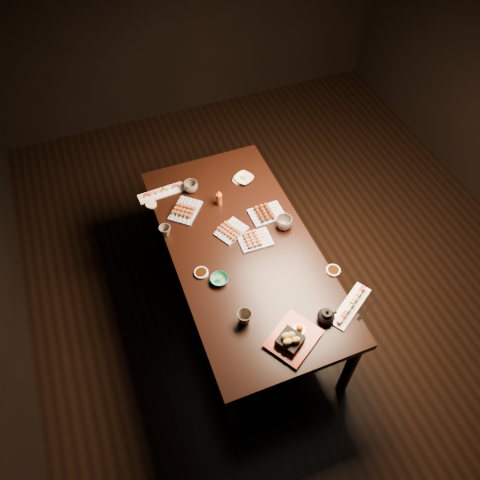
% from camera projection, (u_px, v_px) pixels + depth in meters
% --- Properties ---
extents(ground, '(5.00, 5.00, 0.00)m').
position_uv_depth(ground, '(292.00, 286.00, 3.71)').
color(ground, black).
rests_on(ground, ground).
extents(dining_table, '(1.31, 1.96, 0.75)m').
position_uv_depth(dining_table, '(243.00, 280.00, 3.30)').
color(dining_table, black).
rests_on(dining_table, ground).
extents(sushi_platter_near, '(0.34, 0.26, 0.04)m').
position_uv_depth(sushi_platter_near, '(351.00, 305.00, 2.72)').
color(sushi_platter_near, white).
rests_on(sushi_platter_near, dining_table).
extents(sushi_platter_far, '(0.33, 0.11, 0.04)m').
position_uv_depth(sushi_platter_far, '(161.00, 191.00, 3.28)').
color(sushi_platter_far, white).
rests_on(sushi_platter_far, dining_table).
extents(yakitori_plate_center, '(0.24, 0.22, 0.05)m').
position_uv_depth(yakitori_plate_center, '(231.00, 229.00, 3.07)').
color(yakitori_plate_center, '#828EB6').
rests_on(yakitori_plate_center, dining_table).
extents(yakitori_plate_right, '(0.21, 0.16, 0.05)m').
position_uv_depth(yakitori_plate_right, '(255.00, 238.00, 3.02)').
color(yakitori_plate_right, '#828EB6').
rests_on(yakitori_plate_right, dining_table).
extents(yakitori_plate_left, '(0.27, 0.28, 0.06)m').
position_uv_depth(yakitori_plate_left, '(185.00, 208.00, 3.17)').
color(yakitori_plate_left, '#828EB6').
rests_on(yakitori_plate_left, dining_table).
extents(tsukune_plate, '(0.23, 0.17, 0.06)m').
position_uv_depth(tsukune_plate, '(267.00, 212.00, 3.15)').
color(tsukune_plate, '#828EB6').
rests_on(tsukune_plate, dining_table).
extents(edamame_bowl_green, '(0.12, 0.12, 0.03)m').
position_uv_depth(edamame_bowl_green, '(219.00, 280.00, 2.83)').
color(edamame_bowl_green, '#2D896F').
rests_on(edamame_bowl_green, dining_table).
extents(edamame_bowl_cream, '(0.17, 0.17, 0.03)m').
position_uv_depth(edamame_bowl_cream, '(244.00, 179.00, 3.37)').
color(edamame_bowl_cream, beige).
rests_on(edamame_bowl_cream, dining_table).
extents(tempura_tray, '(0.36, 0.34, 0.10)m').
position_uv_depth(tempura_tray, '(294.00, 335.00, 2.57)').
color(tempura_tray, black).
rests_on(tempura_tray, dining_table).
extents(teacup_near_left, '(0.12, 0.12, 0.08)m').
position_uv_depth(teacup_near_left, '(245.00, 317.00, 2.65)').
color(teacup_near_left, '#53493F').
rests_on(teacup_near_left, dining_table).
extents(teacup_mid_right, '(0.14, 0.14, 0.09)m').
position_uv_depth(teacup_mid_right, '(284.00, 223.00, 3.08)').
color(teacup_mid_right, '#53493F').
rests_on(teacup_mid_right, dining_table).
extents(teacup_far_left, '(0.09, 0.09, 0.07)m').
position_uv_depth(teacup_far_left, '(165.00, 231.00, 3.04)').
color(teacup_far_left, '#53493F').
rests_on(teacup_far_left, dining_table).
extents(teacup_far_right, '(0.12, 0.12, 0.08)m').
position_uv_depth(teacup_far_right, '(191.00, 187.00, 3.29)').
color(teacup_far_right, '#53493F').
rests_on(teacup_far_right, dining_table).
extents(teapot, '(0.12, 0.12, 0.10)m').
position_uv_depth(teapot, '(326.00, 315.00, 2.64)').
color(teapot, black).
rests_on(teapot, dining_table).
extents(condiment_bottle, '(0.04, 0.04, 0.13)m').
position_uv_depth(condiment_bottle, '(219.00, 198.00, 3.19)').
color(condiment_bottle, brown).
rests_on(condiment_bottle, dining_table).
extents(sauce_dish_west, '(0.10, 0.10, 0.02)m').
position_uv_depth(sauce_dish_west, '(201.00, 273.00, 2.87)').
color(sauce_dish_west, white).
rests_on(sauce_dish_west, dining_table).
extents(sauce_dish_east, '(0.08, 0.08, 0.01)m').
position_uv_depth(sauce_dish_east, '(238.00, 180.00, 3.37)').
color(sauce_dish_east, white).
rests_on(sauce_dish_east, dining_table).
extents(sauce_dish_se, '(0.10, 0.10, 0.02)m').
position_uv_depth(sauce_dish_se, '(333.00, 270.00, 2.88)').
color(sauce_dish_se, white).
rests_on(sauce_dish_se, dining_table).
extents(sauce_dish_nw, '(0.09, 0.09, 0.01)m').
position_uv_depth(sauce_dish_nw, '(151.00, 204.00, 3.23)').
color(sauce_dish_nw, white).
rests_on(sauce_dish_nw, dining_table).
extents(chopsticks_near, '(0.12, 0.17, 0.01)m').
position_uv_depth(chopsticks_near, '(295.00, 352.00, 2.56)').
color(chopsticks_near, black).
rests_on(chopsticks_near, dining_table).
extents(chopsticks_se, '(0.19, 0.10, 0.01)m').
position_uv_depth(chopsticks_se, '(367.00, 309.00, 2.72)').
color(chopsticks_se, black).
rests_on(chopsticks_se, dining_table).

